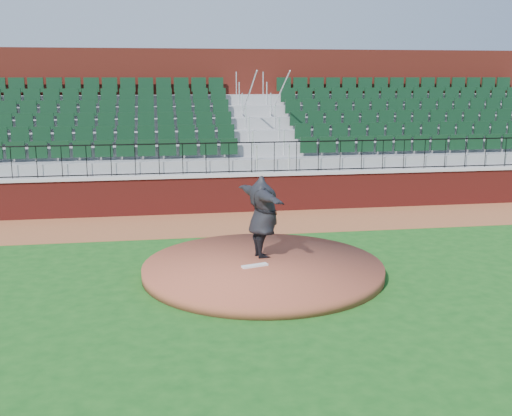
{
  "coord_description": "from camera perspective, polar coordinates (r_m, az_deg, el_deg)",
  "views": [
    {
      "loc": [
        -2.33,
        -12.81,
        4.43
      ],
      "look_at": [
        0.0,
        1.5,
        1.3
      ],
      "focal_mm": 43.0,
      "sensor_mm": 36.0,
      "label": 1
    }
  ],
  "objects": [
    {
      "name": "pitchers_mound",
      "position": [
        14.03,
        0.66,
        -5.69
      ],
      "size": [
        5.46,
        5.46,
        0.25
      ],
      "primitive_type": "cylinder",
      "color": "brown",
      "rests_on": "ground"
    },
    {
      "name": "field_wall",
      "position": [
        20.31,
        -2.5,
        1.3
      ],
      "size": [
        34.0,
        0.35,
        1.2
      ],
      "primitive_type": "cube",
      "color": "maroon",
      "rests_on": "ground"
    },
    {
      "name": "wall_cap",
      "position": [
        20.19,
        -2.52,
        3.11
      ],
      "size": [
        34.0,
        0.45,
        0.1
      ],
      "primitive_type": "cube",
      "color": "#B7B7B7",
      "rests_on": "field_wall"
    },
    {
      "name": "pitching_rubber",
      "position": [
        13.78,
        -0.11,
        -5.38
      ],
      "size": [
        0.63,
        0.32,
        0.04
      ],
      "primitive_type": "cube",
      "rotation": [
        0.0,
        0.0,
        0.29
      ],
      "color": "white",
      "rests_on": "pitchers_mound"
    },
    {
      "name": "wall_railing",
      "position": [
        20.12,
        -2.53,
        4.66
      ],
      "size": [
        34.0,
        0.05,
        1.0
      ],
      "primitive_type": null,
      "color": "black",
      "rests_on": "wall_cap"
    },
    {
      "name": "concourse_wall",
      "position": [
        25.49,
        -4.03,
        8.37
      ],
      "size": [
        34.0,
        0.5,
        5.5
      ],
      "primitive_type": "cube",
      "color": "maroon",
      "rests_on": "ground"
    },
    {
      "name": "ground",
      "position": [
        13.75,
        1.01,
        -6.61
      ],
      "size": [
        90.0,
        90.0,
        0.0
      ],
      "primitive_type": "plane",
      "color": "#164C15",
      "rests_on": "ground"
    },
    {
      "name": "seating_stands",
      "position": [
        22.75,
        -3.36,
        6.79
      ],
      "size": [
        34.0,
        5.1,
        4.6
      ],
      "primitive_type": null,
      "color": "gray",
      "rests_on": "ground"
    },
    {
      "name": "warning_track",
      "position": [
        18.88,
        -1.91,
        -1.37
      ],
      "size": [
        34.0,
        3.2,
        0.01
      ],
      "primitive_type": "cube",
      "color": "brown",
      "rests_on": "ground"
    },
    {
      "name": "pitcher",
      "position": [
        14.26,
        0.64,
        -0.82
      ],
      "size": [
        1.17,
        2.47,
        1.94
      ],
      "primitive_type": "imported",
      "rotation": [
        0.0,
        0.0,
        1.8
      ],
      "color": "black",
      "rests_on": "pitchers_mound"
    }
  ]
}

